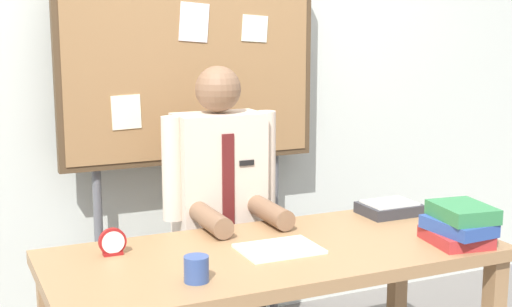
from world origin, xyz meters
The scene contains 9 objects.
back_wall centered at (0.00, 1.16, 1.35)m, with size 6.40×0.08×2.70m, color silver.
desk centered at (0.00, 0.00, 0.67)m, with size 1.77×0.77×0.76m.
person centered at (0.00, 0.58, 0.67)m, with size 0.55×0.56×1.44m.
bulletin_board centered at (0.00, 0.96, 1.39)m, with size 1.32×0.09×1.90m.
book_stack centered at (0.70, -0.24, 0.84)m, with size 0.25×0.29×0.16m.
open_notebook centered at (0.01, -0.02, 0.77)m, with size 0.31×0.23×0.01m, color silver.
desk_clock centered at (-0.59, 0.19, 0.81)m, with size 0.11×0.04×0.11m.
coffee_mug centered at (-0.40, -0.21, 0.80)m, with size 0.09×0.09×0.09m, color #334C8C.
paper_tray centered at (0.71, 0.25, 0.79)m, with size 0.26×0.20×0.06m.
Camera 1 is at (-1.17, -2.41, 1.64)m, focal length 50.27 mm.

